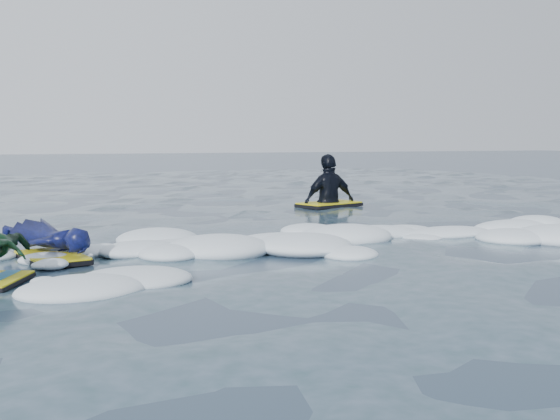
{
  "coord_description": "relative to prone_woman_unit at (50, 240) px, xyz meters",
  "views": [
    {
      "loc": [
        -2.09,
        -6.39,
        1.28
      ],
      "look_at": [
        1.24,
        1.6,
        0.41
      ],
      "focal_mm": 45.0,
      "sensor_mm": 36.0,
      "label": 1
    }
  ],
  "objects": [
    {
      "name": "prone_woman_unit",
      "position": [
        0.0,
        0.0,
        0.0
      ],
      "size": [
        1.09,
        1.63,
        0.4
      ],
      "rotation": [
        0.0,
        0.0,
        1.79
      ],
      "color": "black",
      "rests_on": "ground"
    },
    {
      "name": "waiting_rider_unit",
      "position": [
        5.41,
        4.05,
        -0.12
      ],
      "size": [
        1.39,
        1.04,
        1.86
      ],
      "rotation": [
        0.0,
        0.0,
        0.32
      ],
      "color": "black",
      "rests_on": "ground"
    },
    {
      "name": "foam_band",
      "position": [
        1.5,
        -0.47,
        -0.2
      ],
      "size": [
        12.0,
        3.1,
        0.3
      ],
      "primitive_type": null,
      "color": "white",
      "rests_on": "ground"
    },
    {
      "name": "ground",
      "position": [
        1.5,
        -1.51,
        -0.2
      ],
      "size": [
        120.0,
        120.0,
        0.0
      ],
      "primitive_type": "plane",
      "color": "#1A2940",
      "rests_on": "ground"
    }
  ]
}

